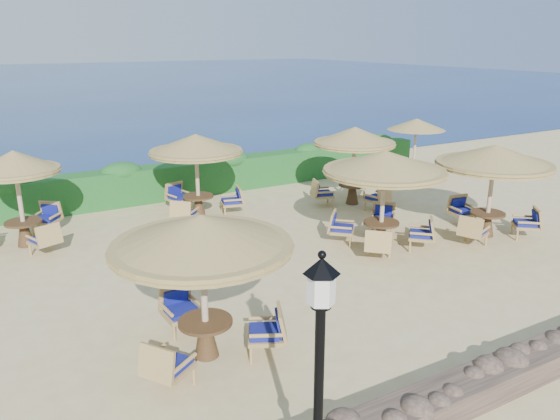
# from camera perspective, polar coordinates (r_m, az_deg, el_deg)

# --- Properties ---
(ground) EXTENTS (120.00, 120.00, 0.00)m
(ground) POSITION_cam_1_polar(r_m,az_deg,el_deg) (14.50, 4.91, -4.58)
(ground) COLOR #CEBB83
(ground) RESTS_ON ground
(sea) EXTENTS (160.00, 160.00, 0.00)m
(sea) POSITION_cam_1_polar(r_m,az_deg,el_deg) (81.58, -24.71, 12.07)
(sea) COLOR navy
(sea) RESTS_ON ground
(hedge) EXTENTS (18.00, 0.90, 1.20)m
(hedge) POSITION_cam_1_polar(r_m,az_deg,el_deg) (20.37, -6.55, 3.62)
(hedge) COLOR #184B1E
(hedge) RESTS_ON ground
(stone_wall) EXTENTS (15.00, 0.65, 0.44)m
(stone_wall) POSITION_cam_1_polar(r_m,az_deg,el_deg) (10.47, 25.08, -14.17)
(stone_wall) COLOR brown
(stone_wall) RESTS_ON ground
(lamp_post) EXTENTS (0.44, 0.44, 3.31)m
(lamp_post) POSITION_cam_1_polar(r_m,az_deg,el_deg) (6.42, 4.02, -19.64)
(lamp_post) COLOR black
(lamp_post) RESTS_ON ground
(extra_parasol) EXTENTS (2.30, 2.30, 2.41)m
(extra_parasol) POSITION_cam_1_polar(r_m,az_deg,el_deg) (22.67, 14.07, 8.67)
(extra_parasol) COLOR tan
(extra_parasol) RESTS_ON ground
(cafe_set_0) EXTENTS (3.13, 3.13, 2.65)m
(cafe_set_0) POSITION_cam_1_polar(r_m,az_deg,el_deg) (9.30, -8.13, -4.48)
(cafe_set_0) COLOR tan
(cafe_set_0) RESTS_ON ground
(cafe_set_1) EXTENTS (3.28, 3.28, 2.65)m
(cafe_set_1) POSITION_cam_1_polar(r_m,az_deg,el_deg) (14.65, 10.82, 3.33)
(cafe_set_1) COLOR tan
(cafe_set_1) RESTS_ON ground
(cafe_set_2) EXTENTS (3.20, 3.20, 2.65)m
(cafe_set_2) POSITION_cam_1_polar(r_m,az_deg,el_deg) (16.29, 21.39, 4.07)
(cafe_set_2) COLOR tan
(cafe_set_2) RESTS_ON ground
(cafe_set_3) EXTENTS (2.59, 2.74, 2.65)m
(cafe_set_3) POSITION_cam_1_polar(r_m,az_deg,el_deg) (16.05, -25.75, 2.51)
(cafe_set_3) COLOR tan
(cafe_set_3) RESTS_ON ground
(cafe_set_4) EXTENTS (2.90, 2.90, 2.65)m
(cafe_set_4) POSITION_cam_1_polar(r_m,az_deg,el_deg) (17.12, -8.73, 5.47)
(cafe_set_4) COLOR tan
(cafe_set_4) RESTS_ON ground
(cafe_set_5) EXTENTS (2.81, 2.81, 2.65)m
(cafe_set_5) POSITION_cam_1_polar(r_m,az_deg,el_deg) (18.51, 7.76, 6.30)
(cafe_set_5) COLOR tan
(cafe_set_5) RESTS_ON ground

